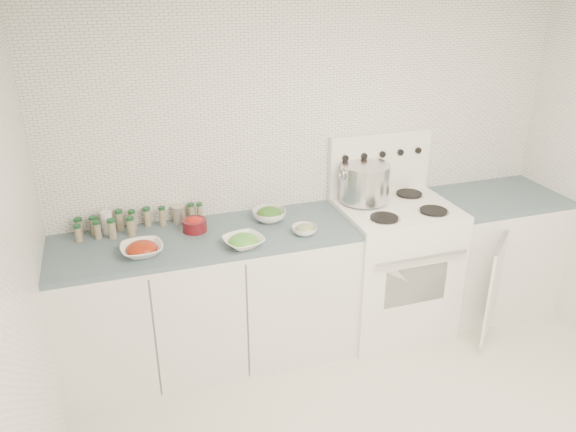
# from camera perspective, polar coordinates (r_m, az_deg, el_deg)

# --- Properties ---
(room_walls) EXTENTS (3.54, 3.04, 2.52)m
(room_walls) POSITION_cam_1_polar(r_m,az_deg,el_deg) (2.45, 15.37, 2.92)
(room_walls) COLOR white
(room_walls) RESTS_ON ground
(counter_left) EXTENTS (1.85, 0.62, 0.90)m
(counter_left) POSITION_cam_1_polar(r_m,az_deg,el_deg) (3.68, -8.01, -8.36)
(counter_left) COLOR white
(counter_left) RESTS_ON ground
(stove) EXTENTS (0.76, 0.70, 1.36)m
(stove) POSITION_cam_1_polar(r_m,az_deg,el_deg) (4.04, 10.48, -4.66)
(stove) COLOR white
(stove) RESTS_ON ground
(counter_right) EXTENTS (0.89, 0.90, 0.90)m
(counter_right) POSITION_cam_1_polar(r_m,az_deg,el_deg) (4.49, 19.75, -3.40)
(counter_right) COLOR white
(counter_right) RESTS_ON ground
(stock_pot) EXTENTS (0.35, 0.33, 0.25)m
(stock_pot) POSITION_cam_1_polar(r_m,az_deg,el_deg) (3.83, 7.80, 3.56)
(stock_pot) COLOR silver
(stock_pot) RESTS_ON stove
(bowl_tomato) EXTENTS (0.25, 0.25, 0.08)m
(bowl_tomato) POSITION_cam_1_polar(r_m,az_deg,el_deg) (3.31, -14.63, -3.25)
(bowl_tomato) COLOR white
(bowl_tomato) RESTS_ON counter_left
(bowl_snowpea) EXTENTS (0.28, 0.28, 0.08)m
(bowl_snowpea) POSITION_cam_1_polar(r_m,az_deg,el_deg) (3.30, -4.54, -2.56)
(bowl_snowpea) COLOR white
(bowl_snowpea) RESTS_ON counter_left
(bowl_broccoli) EXTENTS (0.26, 0.26, 0.09)m
(bowl_broccoli) POSITION_cam_1_polar(r_m,az_deg,el_deg) (3.63, -1.91, 0.17)
(bowl_broccoli) COLOR white
(bowl_broccoli) RESTS_ON counter_left
(bowl_zucchini) EXTENTS (0.19, 0.19, 0.06)m
(bowl_zucchini) POSITION_cam_1_polar(r_m,az_deg,el_deg) (3.45, 1.68, -1.38)
(bowl_zucchini) COLOR white
(bowl_zucchini) RESTS_ON counter_left
(bowl_pepper) EXTENTS (0.15, 0.15, 0.09)m
(bowl_pepper) POSITION_cam_1_polar(r_m,az_deg,el_deg) (3.52, -9.47, -0.83)
(bowl_pepper) COLOR #570F15
(bowl_pepper) RESTS_ON counter_left
(salt_canister) EXTENTS (0.07, 0.07, 0.14)m
(salt_canister) POSITION_cam_1_polar(r_m,az_deg,el_deg) (3.62, -17.91, -0.62)
(salt_canister) COLOR white
(salt_canister) RESTS_ON counter_left
(tin_can) EXTENTS (0.10, 0.10, 0.11)m
(tin_can) POSITION_cam_1_polar(r_m,az_deg,el_deg) (3.66, -11.03, 0.19)
(tin_can) COLOR #B9AF9C
(tin_can) RESTS_ON counter_left
(spice_cluster) EXTENTS (0.78, 0.16, 0.13)m
(spice_cluster) POSITION_cam_1_polar(r_m,az_deg,el_deg) (3.60, -16.05, -0.61)
(spice_cluster) COLOR gray
(spice_cluster) RESTS_ON counter_left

